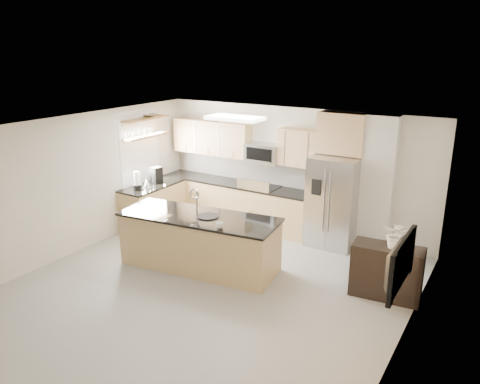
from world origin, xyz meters
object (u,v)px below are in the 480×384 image
Objects in this scene: refrigerator at (334,202)px; cup at (220,225)px; flower_vase at (398,228)px; platter at (208,216)px; island at (200,241)px; coffee_maker at (156,175)px; kettle at (147,183)px; microwave at (263,153)px; blender at (137,182)px; credenza at (387,272)px; bowl at (150,115)px; television at (392,262)px; range at (260,207)px.

refrigerator is 14.43× the size of cup.
platter is at bearing -168.49° from flower_vase.
refrigerator is at bearing 55.21° from platter.
cup reaches higher than platter.
island reaches higher than coffee_maker.
flower_vase is at bearing 20.21° from cup.
microwave is at bearing 34.55° from kettle.
credenza is at bearing -0.39° from blender.
microwave is 0.26× the size of island.
television is at bearing -21.84° from bowl.
refrigerator is 2.75m from island.
range is 3.42× the size of bowl.
platter is 3.10m from flower_vase.
credenza is 3.07× the size of coffee_maker.
platter is (0.18, -2.17, 0.50)m from range.
refrigerator is (1.66, -0.05, 0.42)m from range.
coffee_maker is at bearing 140.79° from island.
blender is at bearing 154.15° from island.
island is 13.00× the size of kettle.
credenza is 3.19× the size of bowl.
refrigerator is 4.25m from bowl.
television is (3.51, -3.24, -0.28)m from microwave.
refrigerator is at bearing 21.33° from blender.
range is 0.64× the size of refrigerator.
blender is (-2.72, 1.00, 0.07)m from cup.
credenza is at bearing 12.17° from platter.
island is (-1.64, -2.16, -0.40)m from refrigerator.
microwave is at bearing 25.86° from coffee_maker.
cup is at bearing -112.50° from refrigerator.
coffee_maker is 5.35m from flower_vase.
island is 2.70× the size of television.
bowl is (-2.25, -0.81, 1.91)m from range.
platter is at bearing -173.29° from credenza.
platter is at bearing -16.46° from blender.
refrigerator is 3.85m from coffee_maker.
platter is 1.67× the size of kettle.
island is 0.52m from platter.
refrigerator is at bearing 45.57° from island.
flower_vase reaches higher than platter.
coffee_maker reaches higher than credenza.
blender is 0.36× the size of television.
blender is at bearing -141.87° from microwave.
cup is at bearing -159.79° from flower_vase.
blender is at bearing -158.67° from refrigerator.
platter is at bearing -85.19° from range.
island is at bearing -32.01° from coffee_maker.
range is at bearing 48.36° from television.
platter is at bearing 144.53° from cup.
television is at bearing -21.69° from coffee_maker.
cup is at bearing -20.11° from blender.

